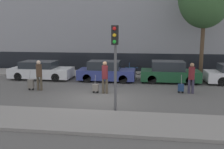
% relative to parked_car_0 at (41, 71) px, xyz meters
% --- Properties ---
extents(ground_plane, '(80.00, 80.00, 0.00)m').
position_rel_parked_car_0_xyz_m(ground_plane, '(5.29, -4.58, -0.63)').
color(ground_plane, '#565451').
extents(sidewalk_near, '(28.00, 2.50, 0.12)m').
position_rel_parked_car_0_xyz_m(sidewalk_near, '(5.29, -8.33, -0.57)').
color(sidewalk_near, gray).
rests_on(sidewalk_near, ground_plane).
extents(sidewalk_far, '(28.00, 3.00, 0.12)m').
position_rel_parked_car_0_xyz_m(sidewalk_far, '(5.29, 2.42, -0.57)').
color(sidewalk_far, gray).
rests_on(sidewalk_far, ground_plane).
extents(parked_car_0, '(4.51, 1.91, 1.33)m').
position_rel_parked_car_0_xyz_m(parked_car_0, '(0.00, 0.00, 0.00)').
color(parked_car_0, silver).
rests_on(parked_car_0, ground_plane).
extents(parked_car_1, '(4.02, 1.77, 1.44)m').
position_rel_parked_car_0_xyz_m(parked_car_1, '(4.91, -0.04, 0.04)').
color(parked_car_1, navy).
rests_on(parked_car_1, ground_plane).
extents(parked_car_2, '(3.99, 1.84, 1.48)m').
position_rel_parked_car_0_xyz_m(parked_car_2, '(9.34, 0.13, 0.05)').
color(parked_car_2, '#194728').
rests_on(parked_car_2, ground_plane).
extents(pedestrian_left, '(0.35, 0.34, 1.81)m').
position_rel_parked_car_0_xyz_m(pedestrian_left, '(1.44, -3.48, 0.40)').
color(pedestrian_left, '#4C4233').
rests_on(pedestrian_left, ground_plane).
extents(trolley_left, '(0.34, 0.29, 1.19)m').
position_rel_parked_car_0_xyz_m(trolley_left, '(0.89, -3.48, -0.25)').
color(trolley_left, slate).
rests_on(trolley_left, ground_plane).
extents(pedestrian_center, '(0.35, 0.34, 1.84)m').
position_rel_parked_car_0_xyz_m(pedestrian_center, '(5.45, -3.65, 0.42)').
color(pedestrian_center, '#4C4233').
rests_on(pedestrian_center, ground_plane).
extents(trolley_center, '(0.34, 0.29, 1.05)m').
position_rel_parked_car_0_xyz_m(trolley_center, '(4.90, -3.64, -0.32)').
color(trolley_center, slate).
rests_on(trolley_center, ground_plane).
extents(pedestrian_right, '(0.35, 0.34, 1.75)m').
position_rel_parked_car_0_xyz_m(pedestrian_right, '(10.31, -2.98, 0.37)').
color(pedestrian_right, '#383347').
rests_on(pedestrian_right, ground_plane).
extents(trolley_right, '(0.34, 0.29, 1.06)m').
position_rel_parked_car_0_xyz_m(trolley_right, '(9.76, -2.96, -0.31)').
color(trolley_right, navy).
rests_on(trolley_right, ground_plane).
extents(traffic_light, '(0.28, 0.47, 3.75)m').
position_rel_parked_car_0_xyz_m(traffic_light, '(6.46, -6.94, 2.04)').
color(traffic_light, '#515154').
rests_on(traffic_light, ground_plane).
extents(parked_bicycle, '(1.77, 0.06, 0.96)m').
position_rel_parked_car_0_xyz_m(parked_bicycle, '(6.59, 2.16, -0.14)').
color(parked_bicycle, black).
rests_on(parked_bicycle, sidewalk_far).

